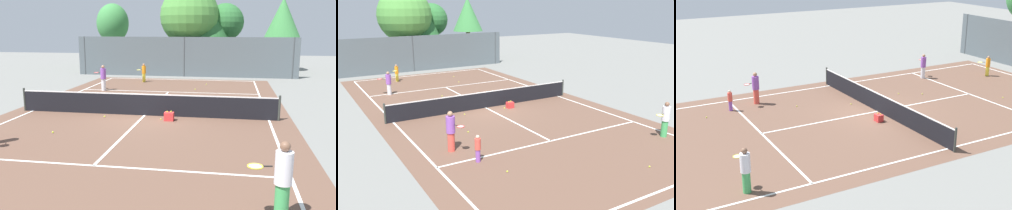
{
  "view_description": "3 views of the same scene",
  "coord_description": "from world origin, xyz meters",
  "views": [
    {
      "loc": [
        3.85,
        -16.02,
        3.91
      ],
      "look_at": [
        1.24,
        -0.9,
        0.71
      ],
      "focal_mm": 39.68,
      "sensor_mm": 36.0,
      "label": 1
    },
    {
      "loc": [
        -9.87,
        -18.93,
        6.17
      ],
      "look_at": [
        -0.16,
        -2.66,
        0.84
      ],
      "focal_mm": 39.46,
      "sensor_mm": 36.0,
      "label": 2
    },
    {
      "loc": [
        19.13,
        -12.64,
        8.06
      ],
      "look_at": [
        0.13,
        -2.1,
        0.74
      ],
      "focal_mm": 49.3,
      "sensor_mm": 36.0,
      "label": 3
    }
  ],
  "objects": [
    {
      "name": "ground_plane",
      "position": [
        0.0,
        0.0,
        0.0
      ],
      "size": [
        80.0,
        80.0,
        0.0
      ],
      "primitive_type": "plane",
      "color": "slate"
    },
    {
      "name": "court_surface",
      "position": [
        0.0,
        0.0,
        0.0
      ],
      "size": [
        13.0,
        25.0,
        0.01
      ],
      "color": "brown",
      "rests_on": "ground_plane"
    },
    {
      "name": "tennis_net",
      "position": [
        0.0,
        0.0,
        0.51
      ],
      "size": [
        11.9,
        0.1,
        1.1
      ],
      "color": "#333833",
      "rests_on": "ground_plane"
    },
    {
      "name": "perimeter_fence",
      "position": [
        0.0,
        14.0,
        1.6
      ],
      "size": [
        18.0,
        0.12,
        3.2
      ],
      "color": "#515B60",
      "rests_on": "ground_plane"
    },
    {
      "name": "tree_0",
      "position": [
        3.15,
        17.47,
        4.37
      ],
      "size": [
        3.21,
        3.21,
        6.02
      ],
      "color": "brown",
      "rests_on": "ground_plane"
    },
    {
      "name": "tree_2",
      "position": [
        8.28,
        19.91,
        4.73
      ],
      "size": [
        3.33,
        3.33,
        6.63
      ],
      "color": "brown",
      "rests_on": "ground_plane"
    },
    {
      "name": "tree_3",
      "position": [
        0.13,
        16.31,
        4.9
      ],
      "size": [
        5.03,
        5.03,
        7.43
      ],
      "color": "brown",
      "rests_on": "ground_plane"
    },
    {
      "name": "tree_4",
      "position": [
        1.4,
        16.8,
        5.22
      ],
      "size": [
        4.44,
        4.44,
        7.71
      ],
      "color": "brown",
      "rests_on": "ground_plane"
    },
    {
      "name": "player_0",
      "position": [
        -4.16,
        6.24,
        0.83
      ],
      "size": [
        0.92,
        0.61,
        1.61
      ],
      "color": "silver",
      "rests_on": "ground_plane"
    },
    {
      "name": "player_1",
      "position": [
        -3.87,
        -6.72,
        0.58
      ],
      "size": [
        0.24,
        0.24,
        1.14
      ],
      "color": "purple",
      "rests_on": "ground_plane"
    },
    {
      "name": "player_2",
      "position": [
        -4.35,
        -5.15,
        0.92
      ],
      "size": [
        0.62,
        0.95,
        1.78
      ],
      "color": "#E54C3F",
      "rests_on": "ground_plane"
    },
    {
      "name": "player_3",
      "position": [
        4.94,
        -8.66,
        0.88
      ],
      "size": [
        0.94,
        0.47,
        1.7
      ],
      "color": "#3FA559",
      "rests_on": "ground_plane"
    },
    {
      "name": "player_4",
      "position": [
        -2.52,
        10.38,
        0.71
      ],
      "size": [
        0.63,
        0.85,
        1.36
      ],
      "color": "yellow",
      "rests_on": "ground_plane"
    },
    {
      "name": "ball_crate",
      "position": [
        1.26,
        -0.76,
        0.18
      ],
      "size": [
        0.41,
        0.32,
        0.43
      ],
      "color": "red",
      "rests_on": "ground_plane"
    },
    {
      "name": "tennis_ball_0",
      "position": [
        0.89,
        -0.71,
        0.03
      ],
      "size": [
        0.07,
        0.07,
        0.07
      ],
      "primitive_type": "sphere",
      "color": "#CCE533",
      "rests_on": "ground_plane"
    },
    {
      "name": "tennis_ball_1",
      "position": [
        1.25,
        1.55,
        0.03
      ],
      "size": [
        0.07,
        0.07,
        0.07
      ],
      "primitive_type": "sphere",
      "color": "#CCE533",
      "rests_on": "ground_plane"
    },
    {
      "name": "tennis_ball_2",
      "position": [
        1.56,
        7.52,
        0.03
      ],
      "size": [
        0.07,
        0.07,
        0.07
      ],
      "primitive_type": "sphere",
      "color": "#CCE533",
      "rests_on": "ground_plane"
    },
    {
      "name": "tennis_ball_3",
      "position": [
        -2.76,
        -3.42,
        0.03
      ],
      "size": [
        0.07,
        0.07,
        0.07
      ],
      "primitive_type": "sphere",
      "color": "#CCE533",
      "rests_on": "ground_plane"
    },
    {
      "name": "tennis_ball_4",
      "position": [
        2.11,
        9.8,
        0.03
      ],
      "size": [
        0.07,
        0.07,
        0.07
      ],
      "primitive_type": "sphere",
      "color": "#CCE533",
      "rests_on": "ground_plane"
    },
    {
      "name": "tennis_ball_5",
      "position": [
        1.57,
        -10.57,
        0.03
      ],
      "size": [
        0.07,
        0.07,
        0.07
      ],
      "primitive_type": "sphere",
      "color": "#CCE533",
      "rests_on": "ground_plane"
    },
    {
      "name": "tennis_ball_6",
      "position": [
        -1.68,
        -0.65,
        0.03
      ],
      "size": [
        0.07,
        0.07,
        0.07
      ],
      "primitive_type": "sphere",
      "color": "#CCE533",
      "rests_on": "ground_plane"
    },
    {
      "name": "tennis_ball_7",
      "position": [
        -1.24,
        3.92,
        0.03
      ],
      "size": [
        0.07,
        0.07,
        0.07
      ],
      "primitive_type": "sphere",
      "color": "#CCE533",
      "rests_on": "ground_plane"
    },
    {
      "name": "tennis_ball_8",
      "position": [
        -1.97,
        2.74,
        0.03
      ],
      "size": [
        0.07,
        0.07,
        0.07
      ],
      "primitive_type": "sphere",
      "color": "#CCE533",
      "rests_on": "ground_plane"
    },
    {
      "name": "tennis_ball_9",
      "position": [
        -3.36,
        -8.12,
        0.03
      ],
      "size": [
        0.07,
        0.07,
        0.07
      ],
      "primitive_type": "sphere",
      "color": "#CCE533",
      "rests_on": "ground_plane"
    }
  ]
}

